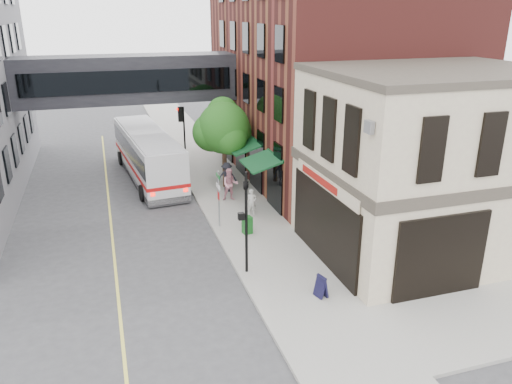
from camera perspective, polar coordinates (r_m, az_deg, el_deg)
ground at (r=20.09m, az=-0.54°, el=-12.23°), size 120.00×120.00×0.00m
sidewalk_main at (r=32.82m, az=-4.31°, el=1.06°), size 4.00×60.00×0.15m
corner_building at (r=23.85m, az=19.07°, el=3.07°), size 10.19×8.12×8.45m
brick_building at (r=34.82m, az=8.24°, el=13.70°), size 13.76×18.00×14.00m
skyway_bridge at (r=34.57m, az=-14.47°, el=12.43°), size 14.00×3.18×3.00m
traffic_signal_near at (r=20.53m, az=-1.21°, el=-2.13°), size 0.44×0.22×4.60m
traffic_signal_far at (r=34.46m, az=-8.46°, el=7.46°), size 0.53×0.28×4.50m
street_sign_pole at (r=25.43m, az=-4.30°, el=-0.24°), size 0.08×0.75×3.00m
street_tree at (r=31.08m, az=-3.81°, el=7.35°), size 3.80×3.20×5.60m
lane_marking at (r=28.37m, az=-16.30°, el=-3.01°), size 0.12×40.00×0.01m
bus at (r=34.20m, az=-12.28°, el=4.39°), size 3.74×11.83×3.13m
pedestrian_a at (r=27.15m, az=-0.49°, el=-1.17°), size 0.59×0.43×1.49m
pedestrian_b at (r=29.27m, az=-2.96°, el=0.87°), size 1.05×0.87×1.94m
pedestrian_c at (r=30.70m, az=-3.34°, el=1.71°), size 1.31×0.90×1.86m
newspaper_box at (r=25.06m, az=-1.01°, el=-3.79°), size 0.51×0.48×0.89m
sandwich_board at (r=19.97m, az=7.47°, el=-10.64°), size 0.44×0.57×0.90m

